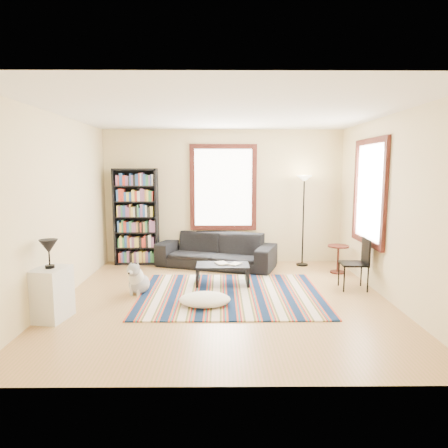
{
  "coord_description": "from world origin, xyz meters",
  "views": [
    {
      "loc": [
        -0.05,
        -5.94,
        2.0
      ],
      "look_at": [
        0.0,
        0.5,
        1.1
      ],
      "focal_mm": 32.0,
      "sensor_mm": 36.0,
      "label": 1
    }
  ],
  "objects_px": {
    "folding_chair": "(353,264)",
    "dog": "(139,277)",
    "coffee_table": "(223,275)",
    "side_table": "(338,259)",
    "floor_cushion": "(205,299)",
    "sofa": "(216,250)",
    "bookshelf": "(136,217)",
    "floor_lamp": "(303,221)",
    "white_cabinet": "(52,294)"
  },
  "relations": [
    {
      "from": "folding_chair",
      "to": "dog",
      "type": "xyz_separation_m",
      "value": [
        -3.52,
        -0.2,
        -0.17
      ]
    },
    {
      "from": "coffee_table",
      "to": "side_table",
      "type": "bearing_deg",
      "value": 19.17
    },
    {
      "from": "coffee_table",
      "to": "floor_cushion",
      "type": "height_order",
      "value": "coffee_table"
    },
    {
      "from": "sofa",
      "to": "bookshelf",
      "type": "distance_m",
      "value": 1.81
    },
    {
      "from": "floor_cushion",
      "to": "sofa",
      "type": "bearing_deg",
      "value": 86.61
    },
    {
      "from": "bookshelf",
      "to": "dog",
      "type": "height_order",
      "value": "bookshelf"
    },
    {
      "from": "floor_cushion",
      "to": "dog",
      "type": "distance_m",
      "value": 1.25
    },
    {
      "from": "floor_cushion",
      "to": "coffee_table",
      "type": "bearing_deg",
      "value": 76.0
    },
    {
      "from": "coffee_table",
      "to": "floor_lamp",
      "type": "xyz_separation_m",
      "value": [
        1.66,
        1.38,
        0.75
      ]
    },
    {
      "from": "folding_chair",
      "to": "white_cabinet",
      "type": "bearing_deg",
      "value": -160.72
    },
    {
      "from": "floor_cushion",
      "to": "white_cabinet",
      "type": "height_order",
      "value": "white_cabinet"
    },
    {
      "from": "floor_cushion",
      "to": "floor_lamp",
      "type": "height_order",
      "value": "floor_lamp"
    },
    {
      "from": "sofa",
      "to": "white_cabinet",
      "type": "height_order",
      "value": "white_cabinet"
    },
    {
      "from": "bookshelf",
      "to": "floor_lamp",
      "type": "xyz_separation_m",
      "value": [
        3.45,
        -0.17,
        -0.07
      ]
    },
    {
      "from": "side_table",
      "to": "dog",
      "type": "bearing_deg",
      "value": -160.95
    },
    {
      "from": "sofa",
      "to": "folding_chair",
      "type": "relative_size",
      "value": 2.75
    },
    {
      "from": "bookshelf",
      "to": "folding_chair",
      "type": "distance_m",
      "value": 4.4
    },
    {
      "from": "coffee_table",
      "to": "side_table",
      "type": "relative_size",
      "value": 1.67
    },
    {
      "from": "sofa",
      "to": "dog",
      "type": "relative_size",
      "value": 4.52
    },
    {
      "from": "bookshelf",
      "to": "coffee_table",
      "type": "bearing_deg",
      "value": -40.89
    },
    {
      "from": "side_table",
      "to": "sofa",
      "type": "bearing_deg",
      "value": 167.74
    },
    {
      "from": "dog",
      "to": "bookshelf",
      "type": "bearing_deg",
      "value": 119.06
    },
    {
      "from": "floor_lamp",
      "to": "dog",
      "type": "distance_m",
      "value": 3.59
    },
    {
      "from": "coffee_table",
      "to": "side_table",
      "type": "height_order",
      "value": "side_table"
    },
    {
      "from": "floor_lamp",
      "to": "dog",
      "type": "relative_size",
      "value": 3.56
    },
    {
      "from": "bookshelf",
      "to": "floor_cushion",
      "type": "distance_m",
      "value": 3.17
    },
    {
      "from": "coffee_table",
      "to": "folding_chair",
      "type": "distance_m",
      "value": 2.2
    },
    {
      "from": "bookshelf",
      "to": "floor_lamp",
      "type": "bearing_deg",
      "value": -2.82
    },
    {
      "from": "coffee_table",
      "to": "white_cabinet",
      "type": "xyz_separation_m",
      "value": [
        -2.28,
        -1.58,
        0.17
      ]
    },
    {
      "from": "side_table",
      "to": "floor_cushion",
      "type": "bearing_deg",
      "value": -143.51
    },
    {
      "from": "coffee_table",
      "to": "floor_cushion",
      "type": "xyz_separation_m",
      "value": [
        -0.27,
        -1.07,
        -0.09
      ]
    },
    {
      "from": "floor_lamp",
      "to": "side_table",
      "type": "bearing_deg",
      "value": -47.38
    },
    {
      "from": "floor_cushion",
      "to": "white_cabinet",
      "type": "bearing_deg",
      "value": -165.8
    },
    {
      "from": "floor_lamp",
      "to": "side_table",
      "type": "height_order",
      "value": "floor_lamp"
    },
    {
      "from": "coffee_table",
      "to": "floor_lamp",
      "type": "relative_size",
      "value": 0.48
    },
    {
      "from": "floor_cushion",
      "to": "white_cabinet",
      "type": "relative_size",
      "value": 1.08
    },
    {
      "from": "bookshelf",
      "to": "white_cabinet",
      "type": "height_order",
      "value": "bookshelf"
    },
    {
      "from": "bookshelf",
      "to": "floor_lamp",
      "type": "relative_size",
      "value": 1.08
    },
    {
      "from": "coffee_table",
      "to": "dog",
      "type": "height_order",
      "value": "dog"
    },
    {
      "from": "coffee_table",
      "to": "bookshelf",
      "type": "bearing_deg",
      "value": 139.11
    },
    {
      "from": "floor_lamp",
      "to": "folding_chair",
      "type": "xyz_separation_m",
      "value": [
        0.51,
        -1.64,
        -0.5
      ]
    },
    {
      "from": "bookshelf",
      "to": "floor_cushion",
      "type": "height_order",
      "value": "bookshelf"
    },
    {
      "from": "floor_cushion",
      "to": "dog",
      "type": "bearing_deg",
      "value": 150.62
    },
    {
      "from": "floor_cushion",
      "to": "side_table",
      "type": "height_order",
      "value": "side_table"
    },
    {
      "from": "floor_cushion",
      "to": "white_cabinet",
      "type": "xyz_separation_m",
      "value": [
        -2.01,
        -0.51,
        0.26
      ]
    },
    {
      "from": "bookshelf",
      "to": "dog",
      "type": "bearing_deg",
      "value": -77.49
    },
    {
      "from": "bookshelf",
      "to": "white_cabinet",
      "type": "bearing_deg",
      "value": -98.82
    },
    {
      "from": "floor_cushion",
      "to": "side_table",
      "type": "relative_size",
      "value": 1.4
    },
    {
      "from": "sofa",
      "to": "white_cabinet",
      "type": "relative_size",
      "value": 3.37
    },
    {
      "from": "floor_cushion",
      "to": "side_table",
      "type": "xyz_separation_m",
      "value": [
        2.49,
        1.84,
        0.18
      ]
    }
  ]
}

